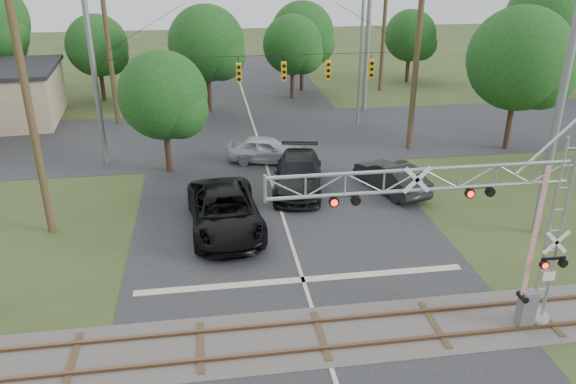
{
  "coord_description": "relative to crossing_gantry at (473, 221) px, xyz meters",
  "views": [
    {
      "loc": [
        -3.37,
        -12.97,
        12.01
      ],
      "look_at": [
        -0.3,
        7.5,
        2.94
      ],
      "focal_mm": 35.0,
      "sensor_mm": 36.0,
      "label": 1
    }
  ],
  "objects": [
    {
      "name": "car_dark",
      "position": [
        -3.38,
        12.76,
        -3.29
      ],
      "size": [
        3.63,
        6.49,
        1.78
      ],
      "primitive_type": "imported",
      "rotation": [
        0.0,
        0.0,
        -0.2
      ],
      "color": "black",
      "rests_on": "ground"
    },
    {
      "name": "streetlight",
      "position": [
        2.68,
        23.83,
        1.24
      ],
      "size": [
        2.58,
        0.27,
        9.69
      ],
      "color": "gray",
      "rests_on": "ground"
    },
    {
      "name": "road_main",
      "position": [
        -4.67,
        8.36,
        -4.17
      ],
      "size": [
        14.0,
        90.0,
        0.02
      ],
      "primitive_type": "cube",
      "color": "#242426",
      "rests_on": "ground"
    },
    {
      "name": "utility_poles",
      "position": [
        -2.09,
        20.47,
        1.88
      ],
      "size": [
        25.15,
        28.23,
        12.69
      ],
      "color": "#42301E",
      "rests_on": "ground"
    },
    {
      "name": "railroad_track",
      "position": [
        -4.67,
        0.36,
        -4.15
      ],
      "size": [
        90.0,
        3.2,
        0.17
      ],
      "color": "#48443F",
      "rests_on": "ground"
    },
    {
      "name": "crossing_gantry",
      "position": [
        0.0,
        0.0,
        0.0
      ],
      "size": [
        9.91,
        0.87,
        6.78
      ],
      "color": "gray",
      "rests_on": "ground"
    },
    {
      "name": "traffic_signal_span",
      "position": [
        -3.77,
        18.36,
        1.48
      ],
      "size": [
        19.34,
        0.36,
        11.5
      ],
      "color": "gray",
      "rests_on": "ground"
    },
    {
      "name": "sedan_silver",
      "position": [
        -4.57,
        17.21,
        -3.39
      ],
      "size": [
        4.97,
        3.0,
        1.58
      ],
      "primitive_type": "imported",
      "rotation": [
        0.0,
        0.0,
        1.31
      ],
      "color": "#ABAEB3",
      "rests_on": "ground"
    },
    {
      "name": "ground",
      "position": [
        -4.67,
        -1.64,
        -4.18
      ],
      "size": [
        160.0,
        160.0,
        0.0
      ],
      "primitive_type": "plane",
      "color": "#33411E",
      "rests_on": "ground"
    },
    {
      "name": "suv_dark",
      "position": [
        1.47,
        11.86,
        -3.37
      ],
      "size": [
        3.13,
        5.19,
        1.62
      ],
      "primitive_type": "imported",
      "rotation": [
        0.0,
        0.0,
        3.45
      ],
      "color": "black",
      "rests_on": "ground"
    },
    {
      "name": "treeline",
      "position": [
        -3.3,
        30.98,
        1.25
      ],
      "size": [
        54.36,
        27.31,
        9.87
      ],
      "color": "#362318",
      "rests_on": "ground"
    },
    {
      "name": "road_cross",
      "position": [
        -4.67,
        22.36,
        -4.17
      ],
      "size": [
        90.0,
        12.0,
        0.02
      ],
      "primitive_type": "cube",
      "color": "#242426",
      "rests_on": "ground"
    },
    {
      "name": "pickup_black",
      "position": [
        -7.47,
        8.65,
        -3.24
      ],
      "size": [
        3.56,
        6.95,
        1.88
      ],
      "primitive_type": "imported",
      "rotation": [
        0.0,
        0.0,
        0.07
      ],
      "color": "black",
      "rests_on": "ground"
    }
  ]
}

